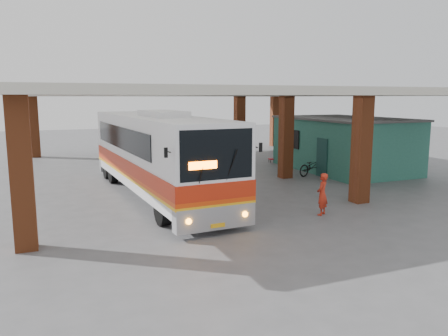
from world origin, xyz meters
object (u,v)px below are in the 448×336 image
at_px(coach_bus, 156,154).
at_px(motorcycle, 312,166).
at_px(pedestrian, 322,194).
at_px(red_chair, 274,157).

distance_m(coach_bus, motorcycle, 9.37).
height_order(pedestrian, red_chair, pedestrian).
height_order(motorcycle, pedestrian, pedestrian).
xyz_separation_m(coach_bus, motorcycle, (9.13, 1.67, -1.33)).
bearing_deg(red_chair, motorcycle, -83.00).
bearing_deg(coach_bus, red_chair, 32.21).
relative_size(coach_bus, motorcycle, 6.44).
xyz_separation_m(coach_bus, pedestrian, (4.85, -5.41, -1.08)).
bearing_deg(pedestrian, motorcycle, -157.85).
bearing_deg(motorcycle, coach_bus, 85.11).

